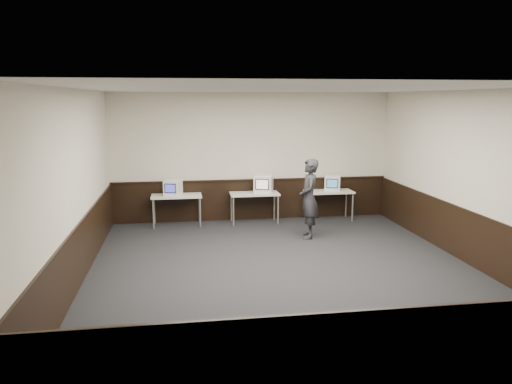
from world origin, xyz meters
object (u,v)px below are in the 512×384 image
at_px(desk_right, 329,194).
at_px(person, 309,199).
at_px(emac_center, 263,184).
at_px(desk_left, 177,198).
at_px(emac_right, 332,183).
at_px(emac_left, 173,188).
at_px(desk_center, 254,196).

bearing_deg(desk_right, person, -121.14).
relative_size(desk_right, person, 0.68).
bearing_deg(emac_center, desk_left, -162.05).
relative_size(desk_right, emac_right, 2.36).
bearing_deg(emac_left, emac_center, 19.52).
height_order(desk_left, emac_left, emac_left).
bearing_deg(person, emac_center, -143.95).
xyz_separation_m(desk_right, emac_center, (-1.67, 0.02, 0.29)).
relative_size(emac_center, person, 0.33).
relative_size(desk_right, emac_left, 2.46).
relative_size(desk_center, desk_right, 1.00).
bearing_deg(desk_center, emac_left, -179.73).
bearing_deg(emac_right, person, -104.56).
bearing_deg(desk_left, emac_left, -173.18).
height_order(desk_left, desk_right, same).
distance_m(desk_left, emac_left, 0.27).
bearing_deg(emac_center, desk_right, 16.73).
height_order(desk_center, person, person).
relative_size(desk_center, person, 0.68).
xyz_separation_m(desk_center, emac_right, (2.00, 0.04, 0.26)).
height_order(desk_right, emac_right, emac_right).
relative_size(desk_left, person, 0.68).
bearing_deg(emac_left, desk_center, 19.03).
distance_m(emac_right, person, 1.86).
xyz_separation_m(desk_left, desk_right, (3.80, 0.00, 0.00)).
height_order(emac_center, person, person).
xyz_separation_m(emac_right, person, (-1.02, -1.56, -0.07)).
bearing_deg(desk_right, desk_left, 180.00).
relative_size(desk_left, emac_right, 2.36).
bearing_deg(emac_left, desk_left, 25.58).
bearing_deg(person, desk_left, -107.85).
relative_size(desk_left, emac_left, 2.46).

